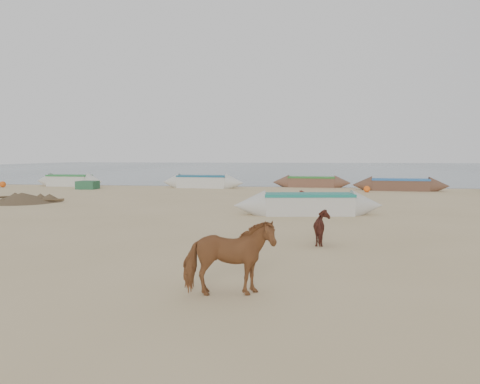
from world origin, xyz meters
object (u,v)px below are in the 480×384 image
at_px(cow_adult, 229,258).
at_px(calf_front, 308,200).
at_px(calf_right, 324,228).
at_px(near_canoe, 308,204).

distance_m(cow_adult, calf_front, 13.20).
relative_size(cow_adult, calf_front, 1.68).
xyz_separation_m(calf_front, calf_right, (0.40, -8.01, -0.01)).
bearing_deg(near_canoe, calf_front, 81.33).
bearing_deg(cow_adult, calf_front, -18.06).
distance_m(calf_front, calf_right, 8.02).
height_order(calf_right, near_canoe, calf_right).
bearing_deg(calf_front, near_canoe, 3.27).
xyz_separation_m(calf_right, near_canoe, (-0.40, 6.60, -0.03)).
height_order(cow_adult, near_canoe, cow_adult).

